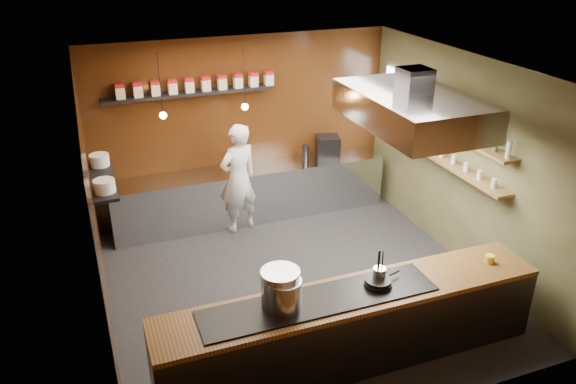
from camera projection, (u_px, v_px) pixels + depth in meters
name	position (u px, v px, depth m)	size (l,w,h in m)	color
floor	(299.00, 285.00, 7.80)	(5.00, 5.00, 0.00)	black
back_wall	(244.00, 128.00, 9.28)	(5.00, 5.00, 0.00)	#37160A
left_wall	(95.00, 219.00, 6.36)	(5.00, 5.00, 0.00)	#37160A
right_wall	(463.00, 161.00, 7.96)	(5.00, 5.00, 0.00)	#494929
ceiling	(301.00, 70.00, 6.52)	(5.00, 5.00, 0.00)	silver
window_pane	(400.00, 102.00, 9.21)	(1.00, 1.00, 0.00)	white
prep_counter	(252.00, 193.00, 9.45)	(4.60, 0.65, 0.90)	silver
pass_counter	(351.00, 327.00, 6.24)	(4.40, 0.72, 0.94)	#38383D
tin_shelf	(188.00, 94.00, 8.58)	(2.60, 0.26, 0.04)	black
plate_shelf	(103.00, 179.00, 7.24)	(0.30, 1.40, 0.04)	black
bottle_shelf_upper	(445.00, 128.00, 7.98)	(0.26, 2.80, 0.04)	brown
bottle_shelf_lower	(441.00, 158.00, 8.18)	(0.26, 2.80, 0.04)	brown
extractor_hood	(412.00, 109.00, 6.81)	(1.20, 2.00, 0.72)	#38383D
pendant_left	(163.00, 112.00, 7.88)	(0.10, 0.10, 0.95)	black
pendant_right	(245.00, 103.00, 8.26)	(0.10, 0.10, 0.95)	black
storage_tins	(198.00, 84.00, 8.57)	(2.43, 0.13, 0.22)	beige
plate_stacks	(102.00, 172.00, 7.20)	(0.26, 1.16, 0.16)	white
bottles	(446.00, 118.00, 7.92)	(0.06, 2.66, 0.24)	silver
wine_glasses	(442.00, 153.00, 8.14)	(0.07, 2.37, 0.13)	silver
stockpot_large	(280.00, 288.00, 5.77)	(0.41, 0.41, 0.40)	silver
stockpot_small	(284.00, 294.00, 5.71)	(0.36, 0.36, 0.34)	silver
utensil_crock	(379.00, 275.00, 6.17)	(0.14, 0.14, 0.18)	silver
frying_pan	(378.00, 282.00, 6.14)	(0.47, 0.31, 0.08)	black
butter_jar	(490.00, 259.00, 6.59)	(0.11, 0.11, 0.10)	yellow
espresso_machine	(328.00, 147.00, 9.62)	(0.38, 0.36, 0.38)	black
chef	(239.00, 178.00, 8.88)	(0.66, 0.43, 1.80)	white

